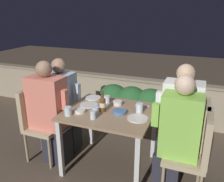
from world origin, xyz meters
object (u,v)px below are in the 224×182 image
object	(u,v)px
beer_bottle	(103,104)
chair_left_far	(52,108)
person_coral_top	(50,113)
person_green_blouse	(176,137)
chair_left_near	(38,117)
chair_right_near	(196,149)
person_blue_shirt	(64,105)
chair_right_far	(196,135)
person_white_polo	(178,122)

from	to	relation	value
beer_bottle	chair_left_far	bearing A→B (deg)	166.33
person_coral_top	person_green_blouse	xyz separation A→B (m)	(1.50, -0.01, 0.00)
chair_left_near	chair_right_near	distance (m)	1.90
person_blue_shirt	person_green_blouse	bearing A→B (deg)	-11.80
chair_left_near	chair_right_far	xyz separation A→B (m)	(1.87, 0.28, 0.00)
chair_left_near	beer_bottle	distance (m)	0.91
chair_left_far	person_green_blouse	distance (m)	1.74
chair_right_near	chair_left_near	bearing A→B (deg)	179.78
person_blue_shirt	person_white_polo	bearing A→B (deg)	-0.91
person_green_blouse	person_white_polo	bearing A→B (deg)	94.39
person_green_blouse	chair_right_far	world-z (taller)	person_green_blouse
person_white_polo	beer_bottle	xyz separation A→B (m)	(-0.82, -0.19, 0.17)
person_coral_top	person_blue_shirt	xyz separation A→B (m)	(-0.01, 0.31, -0.01)
chair_left_near	beer_bottle	world-z (taller)	beer_bottle
person_blue_shirt	chair_right_near	world-z (taller)	person_blue_shirt
chair_left_near	person_green_blouse	size ratio (longest dim) A/B	0.73
person_coral_top	chair_right_far	distance (m)	1.70
chair_left_near	person_green_blouse	world-z (taller)	person_green_blouse
chair_right_far	person_green_blouse	bearing A→B (deg)	-120.92
person_green_blouse	beer_bottle	world-z (taller)	person_green_blouse
person_coral_top	chair_left_far	size ratio (longest dim) A/B	1.39
chair_right_near	person_green_blouse	bearing A→B (deg)	180.00
chair_left_near	person_blue_shirt	bearing A→B (deg)	58.37
chair_left_far	person_white_polo	distance (m)	1.69
person_white_polo	beer_bottle	distance (m)	0.86
person_coral_top	chair_left_far	distance (m)	0.38
person_white_polo	person_blue_shirt	bearing A→B (deg)	179.09
person_blue_shirt	chair_right_far	size ratio (longest dim) A/B	1.36
beer_bottle	person_green_blouse	bearing A→B (deg)	-7.08
person_white_polo	person_coral_top	bearing A→B (deg)	-169.11
chair_left_near	chair_left_far	bearing A→B (deg)	91.70
person_green_blouse	chair_left_far	bearing A→B (deg)	169.54
person_coral_top	chair_right_near	world-z (taller)	person_coral_top
chair_right_near	chair_right_far	world-z (taller)	same
person_blue_shirt	beer_bottle	size ratio (longest dim) A/B	5.23
chair_left_far	person_blue_shirt	bearing A→B (deg)	0.00
chair_right_near	person_white_polo	bearing A→B (deg)	127.11
chair_left_near	person_coral_top	world-z (taller)	person_coral_top
chair_right_near	person_white_polo	world-z (taller)	person_white_polo
person_white_polo	chair_right_near	bearing A→B (deg)	-52.89
chair_left_near	person_white_polo	world-z (taller)	person_white_polo
person_coral_top	person_green_blouse	distance (m)	1.50
chair_left_near	chair_right_far	size ratio (longest dim) A/B	1.00
person_blue_shirt	chair_right_near	xyz separation A→B (m)	(1.71, -0.32, -0.08)
chair_left_near	chair_right_far	bearing A→B (deg)	8.64
chair_left_near	chair_right_far	world-z (taller)	same
person_blue_shirt	chair_right_near	bearing A→B (deg)	-10.46
chair_right_far	beer_bottle	world-z (taller)	beer_bottle
chair_left_far	person_blue_shirt	world-z (taller)	person_blue_shirt
person_green_blouse	chair_left_near	bearing A→B (deg)	179.76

